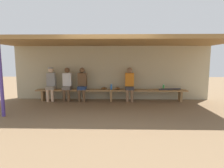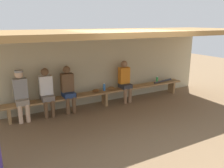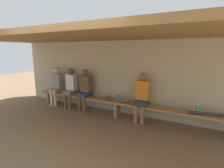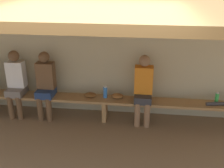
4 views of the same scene
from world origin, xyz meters
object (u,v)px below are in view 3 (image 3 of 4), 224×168
object	(u,v)px
player_shirtless_tan	(56,84)
water_bottle_green	(197,109)
player_with_sunglasses	(71,86)
bench	(117,104)
baseball_bat	(209,114)
baseball_glove_dark_brown	(126,100)
baseball_glove_worn	(109,98)
player_rightmost	(85,88)
player_near_post	(142,95)
water_bottle_orange	(118,97)

from	to	relation	value
player_shirtless_tan	water_bottle_green	bearing A→B (deg)	0.45
player_with_sunglasses	water_bottle_green	xyz separation A→B (m)	(3.84, 0.04, -0.16)
bench	baseball_bat	xyz separation A→B (m)	(2.32, -0.00, 0.11)
player_shirtless_tan	baseball_glove_dark_brown	size ratio (longest dim) A/B	5.60
player_with_sunglasses	baseball_glove_worn	bearing A→B (deg)	0.82
water_bottle_green	baseball_bat	world-z (taller)	water_bottle_green
player_rightmost	baseball_glove_dark_brown	size ratio (longest dim) A/B	5.56
player_near_post	baseball_bat	bearing A→B (deg)	-0.11
water_bottle_green	player_with_sunglasses	bearing A→B (deg)	-179.47
player_shirtless_tan	water_bottle_orange	distance (m)	2.42
player_with_sunglasses	water_bottle_green	size ratio (longest dim) A/B	5.94
water_bottle_green	baseball_glove_worn	size ratio (longest dim) A/B	0.94
bench	water_bottle_green	distance (m)	2.09
player_near_post	player_with_sunglasses	bearing A→B (deg)	180.00
water_bottle_orange	baseball_bat	world-z (taller)	water_bottle_orange
player_near_post	baseball_bat	xyz separation A→B (m)	(1.59, -0.00, -0.24)
player_shirtless_tan	water_bottle_orange	bearing A→B (deg)	0.98
player_with_sunglasses	player_shirtless_tan	bearing A→B (deg)	179.96
baseball_glove_dark_brown	player_shirtless_tan	bearing A→B (deg)	-172.16
bench	player_with_sunglasses	world-z (taller)	player_with_sunglasses
water_bottle_green	player_rightmost	bearing A→B (deg)	-179.37
player_with_sunglasses	baseball_glove_dark_brown	bearing A→B (deg)	1.05
bench	baseball_glove_dark_brown	size ratio (longest dim) A/B	25.00
player_rightmost	baseball_bat	distance (m)	3.49
player_rightmost	baseball_glove_worn	xyz separation A→B (m)	(0.87, 0.02, -0.22)
player_shirtless_tan	baseball_glove_dark_brown	bearing A→B (deg)	0.79
player_rightmost	baseball_bat	bearing A→B (deg)	-0.05
bench	baseball_bat	world-z (taller)	baseball_bat
baseball_bat	water_bottle_green	bearing A→B (deg)	160.40
player_near_post	water_bottle_orange	bearing A→B (deg)	176.71
baseball_glove_worn	baseball_glove_dark_brown	distance (m)	0.53
player_with_sunglasses	water_bottle_orange	bearing A→B (deg)	1.35
bench	baseball_glove_dark_brown	world-z (taller)	baseball_glove_dark_brown
player_rightmost	player_near_post	size ratio (longest dim) A/B	1.00
player_shirtless_tan	player_near_post	bearing A→B (deg)	-0.01
player_shirtless_tan	player_rightmost	bearing A→B (deg)	-0.02
player_with_sunglasses	baseball_glove_dark_brown	xyz separation A→B (m)	(2.00, 0.04, -0.22)
baseball_bat	player_shirtless_tan	bearing A→B (deg)	169.56
player_shirtless_tan	player_near_post	distance (m)	3.14
water_bottle_orange	baseball_bat	xyz separation A→B (m)	(2.32, -0.04, -0.08)
player_rightmost	water_bottle_orange	bearing A→B (deg)	2.05
player_rightmost	player_near_post	bearing A→B (deg)	0.00
player_near_post	baseball_bat	world-z (taller)	player_near_post
baseball_glove_dark_brown	water_bottle_orange	bearing A→B (deg)	-174.11
player_near_post	baseball_glove_dark_brown	xyz separation A→B (m)	(-0.49, 0.04, -0.22)
bench	player_near_post	xyz separation A→B (m)	(0.73, 0.00, 0.34)
player_near_post	player_with_sunglasses	size ratio (longest dim) A/B	1.00
bench	player_shirtless_tan	size ratio (longest dim) A/B	4.46
water_bottle_orange	bench	bearing A→B (deg)	-98.66
baseball_glove_dark_brown	baseball_bat	world-z (taller)	baseball_glove_dark_brown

